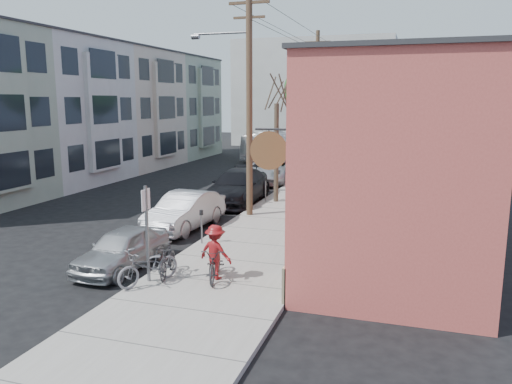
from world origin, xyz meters
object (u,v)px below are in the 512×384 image
(car_2, at_px, (238,187))
(parking_meter_near, at_px, (201,221))
(patio_chair_b, at_px, (299,253))
(patron_green, at_px, (304,232))
(cyclist, at_px, (215,252))
(parked_bike_b, at_px, (149,266))
(utility_pole_near, at_px, (248,97))
(patron_grey, at_px, (297,245))
(car_1, at_px, (185,211))
(car_3, at_px, (269,170))
(tree_leafy_far, at_px, (334,96))
(bus, at_px, (272,144))
(sign_post, at_px, (147,225))
(tree_bare, at_px, (276,153))
(car_4, at_px, (295,159))
(parked_bike_a, at_px, (168,260))
(tree_leafy_mid, at_px, (310,91))
(car_0, at_px, (122,249))
(patio_chair_a, at_px, (304,240))
(parking_meter_far, at_px, (266,185))

(car_2, bearing_deg, parking_meter_near, -81.53)
(patio_chair_b, distance_m, patron_green, 1.34)
(cyclist, bearing_deg, parked_bike_b, 42.66)
(utility_pole_near, relative_size, parked_bike_b, 5.08)
(patron_grey, xyz_separation_m, car_1, (-5.67, 3.96, -0.17))
(car_3, bearing_deg, tree_leafy_far, 73.28)
(patio_chair_b, height_order, bus, bus)
(sign_post, height_order, tree_bare, tree_bare)
(car_1, distance_m, car_2, 5.76)
(tree_bare, xyz_separation_m, tree_leafy_far, (0.00, 17.97, 2.99))
(sign_post, distance_m, car_4, 24.79)
(parked_bike_a, bearing_deg, utility_pole_near, 79.31)
(patio_chair_b, height_order, patron_green, patron_green)
(patio_chair_b, relative_size, car_1, 0.19)
(parked_bike_b, xyz_separation_m, car_2, (-1.66, 12.10, 0.18))
(tree_leafy_mid, bearing_deg, patron_green, -78.82)
(patio_chair_b, distance_m, car_3, 17.15)
(patron_green, height_order, car_0, patron_green)
(tree_bare, relative_size, patron_grey, 3.15)
(patio_chair_a, xyz_separation_m, parked_bike_a, (-3.38, -3.45, 0.05))
(cyclist, distance_m, car_4, 24.16)
(parking_meter_far, height_order, utility_pole_near, utility_pole_near)
(parked_bike_b, relative_size, car_1, 0.42)
(parked_bike_b, bearing_deg, parking_meter_near, 120.11)
(sign_post, bearing_deg, car_2, 97.41)
(sign_post, height_order, parking_meter_near, sign_post)
(patron_grey, xyz_separation_m, cyclist, (-2.09, -1.43, 0.02))
(car_1, bearing_deg, patio_chair_a, -18.00)
(tree_leafy_mid, height_order, bus, tree_leafy_mid)
(cyclist, bearing_deg, tree_leafy_far, -74.97)
(utility_pole_near, distance_m, patron_grey, 8.91)
(tree_bare, relative_size, car_1, 1.07)
(sign_post, height_order, patron_green, sign_post)
(patio_chair_b, relative_size, patron_green, 0.56)
(utility_pole_near, bearing_deg, parked_bike_a, -87.99)
(parked_bike_b, distance_m, bus, 32.13)
(parking_meter_far, height_order, tree_leafy_mid, tree_leafy_mid)
(tree_bare, xyz_separation_m, tree_leafy_mid, (0.00, 8.28, 3.24))
(parked_bike_a, bearing_deg, patio_chair_b, 17.45)
(parked_bike_b, bearing_deg, tree_leafy_mid, 116.32)
(sign_post, relative_size, parking_meter_far, 2.26)
(parking_meter_far, relative_size, car_0, 0.32)
(patron_grey, relative_size, parked_bike_b, 0.80)
(patio_chair_a, bearing_deg, car_2, 133.93)
(parking_meter_near, relative_size, cyclist, 0.77)
(parked_bike_b, bearing_deg, cyclist, 57.45)
(car_2, xyz_separation_m, car_3, (-0.31, 6.83, -0.03))
(parking_meter_far, relative_size, utility_pole_near, 0.12)
(parking_meter_near, height_order, parked_bike_b, parking_meter_near)
(sign_post, xyz_separation_m, car_2, (-1.55, 11.93, -0.98))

